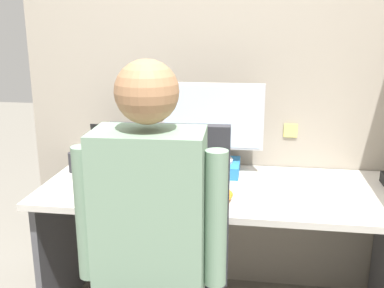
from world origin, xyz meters
The scene contains 10 objects.
cubicle_panel_back centered at (0.00, 0.71, 0.85)m, with size 2.19×0.05×1.70m.
desk centered at (0.00, 0.34, 0.55)m, with size 1.69×0.68×0.71m.
paper_box centered at (-0.06, 0.54, 0.74)m, with size 0.28×0.22×0.06m.
monitor centered at (-0.06, 0.54, 0.98)m, with size 0.51×0.21×0.40m.
laptop centered at (-0.52, 0.43, 0.76)m, with size 0.33×0.24×0.25m.
mouse centered at (-0.29, 0.28, 0.73)m, with size 0.07×0.05×0.03m.
carrot_toy centered at (0.04, 0.14, 0.73)m, with size 0.05×0.13×0.05m.
office_chair centered at (-0.16, -0.28, 0.57)m, with size 0.52×0.56×1.11m.
person centered at (-0.16, -0.43, 0.79)m, with size 0.48×0.40×1.36m.
pen_cup centered at (-0.76, 0.45, 0.76)m, with size 0.06×0.06×0.10m.
Camera 1 is at (0.16, -1.64, 1.47)m, focal length 42.00 mm.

